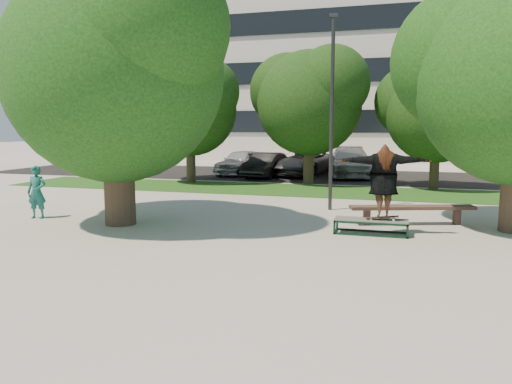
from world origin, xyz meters
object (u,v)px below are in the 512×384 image
(car_grey, at_px, (303,162))
(car_silver_b, at_px, (350,162))
(tree_left, at_px, (114,60))
(car_dark, at_px, (266,165))
(bystander, at_px, (37,192))
(lamppost, at_px, (332,111))
(grind_box, at_px, (371,227))
(car_silver_a, at_px, (242,162))
(bench, at_px, (412,209))

(car_grey, bearing_deg, car_silver_b, 12.39)
(tree_left, xyz_separation_m, car_dark, (0.58, 13.28, -3.78))
(bystander, distance_m, car_grey, 15.62)
(lamppost, bearing_deg, grind_box, -65.91)
(lamppost, bearing_deg, car_dark, 116.67)
(car_grey, bearing_deg, tree_left, -89.53)
(grind_box, relative_size, car_dark, 0.46)
(car_silver_a, xyz_separation_m, car_grey, (3.34, 0.66, 0.02))
(car_grey, bearing_deg, lamppost, -65.32)
(car_silver_b, bearing_deg, bystander, -127.57)
(lamppost, distance_m, car_dark, 10.79)
(car_dark, distance_m, car_silver_b, 4.52)
(grind_box, bearing_deg, bystander, -176.67)
(bystander, height_order, car_grey, bystander)
(car_silver_a, relative_size, car_silver_b, 0.77)
(car_silver_a, bearing_deg, bench, -44.53)
(car_grey, relative_size, car_silver_b, 0.96)
(car_silver_a, bearing_deg, car_grey, 20.37)
(tree_left, relative_size, lamppost, 1.16)
(tree_left, relative_size, car_grey, 1.38)
(bystander, relative_size, car_silver_a, 0.38)
(car_dark, bearing_deg, grind_box, -58.15)
(tree_left, relative_size, car_silver_a, 1.73)
(lamppost, xyz_separation_m, grind_box, (1.50, -3.36, -2.96))
(grind_box, distance_m, car_silver_a, 15.69)
(lamppost, relative_size, car_silver_a, 1.48)
(tree_left, xyz_separation_m, car_silver_b, (4.79, 14.93, -3.64))
(car_silver_a, distance_m, car_silver_b, 5.90)
(grind_box, xyz_separation_m, car_silver_b, (-2.00, 14.38, 0.59))
(car_silver_a, height_order, car_silver_b, car_silver_b)
(bench, relative_size, car_silver_a, 0.82)
(grind_box, distance_m, bench, 1.88)
(tree_left, distance_m, grind_box, 8.02)
(bystander, bearing_deg, car_grey, 61.13)
(car_silver_b, bearing_deg, tree_left, -118.70)
(tree_left, xyz_separation_m, lamppost, (5.29, 3.91, -1.27))
(lamppost, xyz_separation_m, bystander, (-8.00, -3.91, -2.38))
(lamppost, height_order, car_silver_a, lamppost)
(car_dark, bearing_deg, tree_left, -86.67)
(tree_left, distance_m, car_silver_b, 16.10)
(bench, distance_m, car_silver_b, 13.16)
(lamppost, height_order, car_silver_b, lamppost)
(lamppost, xyz_separation_m, car_dark, (-4.71, 9.37, -2.51))
(tree_left, xyz_separation_m, bench, (7.79, 2.12, -3.98))
(bystander, bearing_deg, bench, 1.24)
(grind_box, height_order, car_grey, car_grey)
(lamppost, relative_size, car_dark, 1.57)
(lamppost, distance_m, car_silver_b, 11.29)
(lamppost, relative_size, car_grey, 1.18)
(car_silver_a, bearing_deg, car_dark, -18.52)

